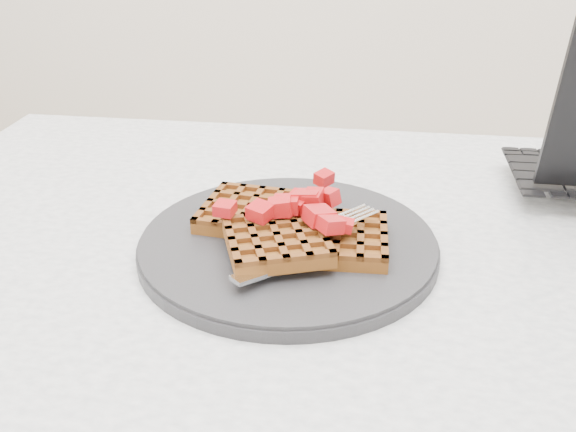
# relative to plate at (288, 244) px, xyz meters

# --- Properties ---
(table) EXTENTS (1.20, 0.80, 0.75)m
(table) POSITION_rel_plate_xyz_m (0.12, -0.02, -0.12)
(table) COLOR white
(table) RESTS_ON ground
(plate) EXTENTS (0.30, 0.30, 0.02)m
(plate) POSITION_rel_plate_xyz_m (0.00, 0.00, 0.00)
(plate) COLOR #242427
(plate) RESTS_ON table
(waffles) EXTENTS (0.20, 0.19, 0.03)m
(waffles) POSITION_rel_plate_xyz_m (0.00, -0.00, 0.02)
(waffles) COLOR brown
(waffles) RESTS_ON plate
(strawberry_pile) EXTENTS (0.15, 0.15, 0.02)m
(strawberry_pile) POSITION_rel_plate_xyz_m (-0.00, -0.00, 0.05)
(strawberry_pile) COLOR #A10109
(strawberry_pile) RESTS_ON waffles
(fork) EXTENTS (0.14, 0.15, 0.02)m
(fork) POSITION_rel_plate_xyz_m (0.03, -0.03, 0.02)
(fork) COLOR silver
(fork) RESTS_ON plate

